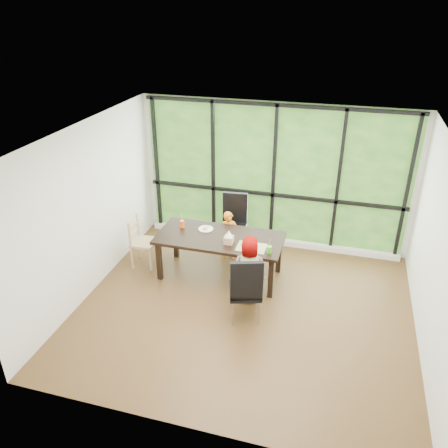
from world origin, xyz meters
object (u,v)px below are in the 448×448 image
at_px(plate_far, 206,229).
at_px(chair_interior_leather, 245,287).
at_px(child_older, 249,269).
at_px(plate_near, 250,246).
at_px(child_toddler, 229,236).
at_px(tissue_box, 229,240).
at_px(dining_table, 220,256).
at_px(chair_window_leather, 233,224).
at_px(orange_cup, 182,224).
at_px(chair_end_beech, 144,242).
at_px(green_cup, 269,250).

bearing_deg(plate_far, chair_interior_leather, -50.34).
bearing_deg(child_older, plate_near, -87.65).
bearing_deg(child_toddler, chair_interior_leather, -90.60).
relative_size(plate_near, tissue_box, 1.70).
height_order(chair_interior_leather, child_older, child_older).
distance_m(dining_table, plate_far, 0.52).
xyz_separation_m(chair_window_leather, chair_interior_leather, (0.67, -1.89, 0.00)).
relative_size(child_toddler, plate_near, 3.81).
xyz_separation_m(chair_window_leather, orange_cup, (-0.72, -0.76, 0.27)).
bearing_deg(chair_end_beech, orange_cup, -77.37).
relative_size(child_toddler, plate_far, 3.68).
distance_m(child_older, tissue_box, 0.62).
height_order(plate_far, orange_cup, orange_cup).
height_order(chair_window_leather, plate_far, chair_window_leather).
bearing_deg(child_older, dining_table, -50.15).
relative_size(child_older, green_cup, 9.34).
bearing_deg(green_cup, child_toddler, 135.26).
relative_size(dining_table, child_older, 1.89).
relative_size(child_toddler, green_cup, 7.83).
bearing_deg(chair_end_beech, dining_table, -91.79).
distance_m(chair_interior_leather, plate_far, 1.53).
height_order(chair_interior_leather, orange_cup, chair_interior_leather).
xyz_separation_m(dining_table, tissue_box, (0.20, -0.17, 0.44)).
distance_m(chair_end_beech, green_cup, 2.30).
distance_m(child_toddler, orange_cup, 0.90).
bearing_deg(child_toddler, dining_table, -113.74).
bearing_deg(plate_far, child_older, -38.34).
bearing_deg(chair_interior_leather, orange_cup, -57.23).
bearing_deg(dining_table, chair_window_leather, 90.13).
relative_size(orange_cup, green_cup, 1.05).
distance_m(plate_far, tissue_box, 0.62).
xyz_separation_m(chair_end_beech, plate_near, (1.92, -0.16, 0.31)).
distance_m(dining_table, chair_end_beech, 1.38).
height_order(child_older, plate_far, child_older).
relative_size(chair_interior_leather, plate_far, 4.29).
height_order(child_toddler, tissue_box, child_toddler).
bearing_deg(plate_near, green_cup, -16.92).
bearing_deg(child_toddler, green_cup, -68.48).
xyz_separation_m(chair_interior_leather, chair_end_beech, (-2.04, 0.95, -0.09)).
bearing_deg(child_older, chair_window_leather, -75.83).
xyz_separation_m(chair_interior_leather, plate_far, (-0.97, 1.17, 0.22)).
bearing_deg(child_toddler, chair_window_leather, 66.61).
height_order(chair_interior_leather, child_toddler, chair_interior_leather).
distance_m(plate_near, green_cup, 0.35).
bearing_deg(dining_table, child_toddler, 90.00).
relative_size(dining_table, child_toddler, 2.25).
xyz_separation_m(chair_window_leather, child_older, (0.62, -1.45, 0.01)).
xyz_separation_m(child_older, plate_near, (-0.07, 0.35, 0.20)).
distance_m(child_older, orange_cup, 1.53).
distance_m(dining_table, orange_cup, 0.85).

